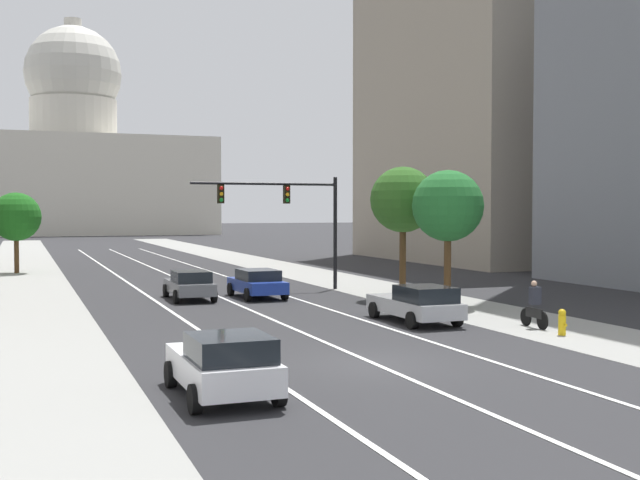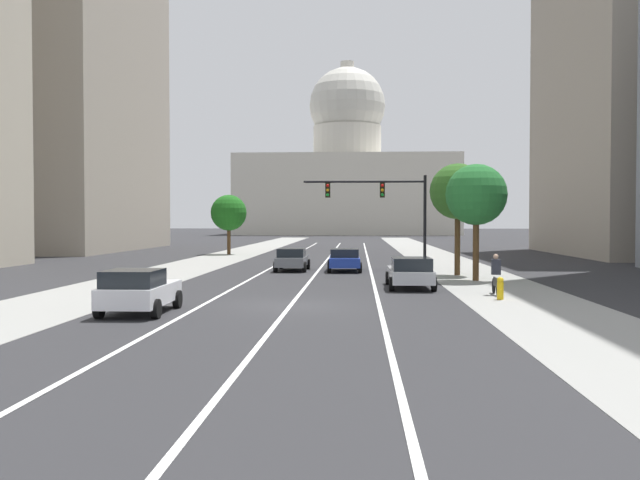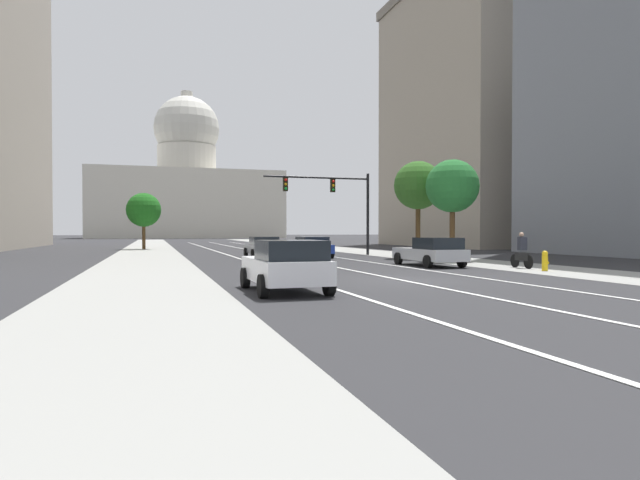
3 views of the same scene
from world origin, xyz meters
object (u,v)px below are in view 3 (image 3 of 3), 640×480
at_px(traffic_signal_mast, 335,195).
at_px(street_tree_near_left, 144,210).
at_px(street_tree_far_right, 452,186).
at_px(street_tree_mid_right, 418,186).
at_px(cyclist, 522,250).
at_px(car_blue, 311,246).
at_px(car_gray, 263,247).
at_px(capitol_building, 187,188).
at_px(fire_hydrant, 545,261).
at_px(car_white, 286,265).
at_px(car_silver, 431,251).

relative_size(traffic_signal_mast, street_tree_near_left, 1.46).
distance_m(street_tree_far_right, street_tree_mid_right, 3.56).
xyz_separation_m(traffic_signal_mast, cyclist, (4.06, -15.84, -3.57)).
relative_size(car_blue, street_tree_near_left, 0.78).
height_order(car_blue, street_tree_mid_right, street_tree_mid_right).
bearing_deg(car_gray, street_tree_mid_right, -107.11).
bearing_deg(capitol_building, street_tree_far_right, -85.82).
relative_size(fire_hydrant, cyclist, 0.53).
distance_m(car_white, car_silver, 13.44).
bearing_deg(car_white, fire_hydrant, -70.25).
bearing_deg(street_tree_mid_right, car_white, -127.43).
distance_m(car_blue, cyclist, 14.70).
xyz_separation_m(car_blue, cyclist, (6.63, -13.12, 0.11)).
height_order(car_gray, car_white, car_white).
relative_size(car_gray, street_tree_near_left, 0.79).
relative_size(car_blue, street_tree_mid_right, 0.67).
bearing_deg(car_silver, car_gray, 30.57).
height_order(car_silver, street_tree_near_left, street_tree_near_left).
bearing_deg(cyclist, capitol_building, 5.73).
bearing_deg(car_white, car_silver, -47.05).
distance_m(capitol_building, traffic_signal_mast, 108.51).
distance_m(car_silver, traffic_signal_mast, 13.71).
bearing_deg(fire_hydrant, traffic_signal_mast, 102.41).
distance_m(car_gray, fire_hydrant, 18.07).
distance_m(car_blue, street_tree_near_left, 23.45).
distance_m(car_gray, street_tree_mid_right, 10.97).
bearing_deg(street_tree_mid_right, car_blue, 156.94).
xyz_separation_m(car_white, street_tree_mid_right, (12.99, 16.97, 3.97)).
bearing_deg(car_silver, street_tree_far_right, -41.89).
relative_size(car_white, fire_hydrant, 4.42).
distance_m(capitol_building, street_tree_near_left, 91.29).
distance_m(car_white, cyclist, 14.69).
distance_m(street_tree_near_left, street_tree_far_right, 32.23).
xyz_separation_m(traffic_signal_mast, street_tree_far_right, (4.37, -9.00, 0.01)).
bearing_deg(street_tree_near_left, fire_hydrant, -63.73).
relative_size(car_blue, traffic_signal_mast, 0.53).
bearing_deg(car_white, street_tree_near_left, 5.86).
distance_m(fire_hydrant, street_tree_mid_right, 12.90).
xyz_separation_m(car_white, cyclist, (13.12, 6.61, 0.07)).
height_order(capitol_building, fire_hydrant, capitol_building).
bearing_deg(street_tree_near_left, cyclist, -62.28).
distance_m(car_blue, traffic_signal_mast, 5.24).
relative_size(capitol_building, street_tree_near_left, 8.72).
distance_m(car_gray, street_tree_far_right, 12.69).
relative_size(car_silver, cyclist, 2.74).
distance_m(capitol_building, fire_hydrant, 126.62).
bearing_deg(car_white, street_tree_mid_right, -38.00).
bearing_deg(car_silver, street_tree_near_left, 24.25).
xyz_separation_m(car_silver, traffic_signal_mast, (-0.68, 13.19, 3.68)).
relative_size(capitol_building, car_silver, 10.16).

